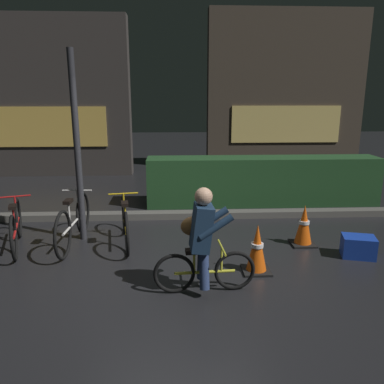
{
  "coord_description": "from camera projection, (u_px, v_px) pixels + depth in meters",
  "views": [
    {
      "loc": [
        -0.05,
        -4.6,
        2.2
      ],
      "look_at": [
        0.2,
        0.6,
        0.9
      ],
      "focal_mm": 35.58,
      "sensor_mm": 36.0,
      "label": 1
    }
  ],
  "objects": [
    {
      "name": "parked_bike_left_mid",
      "position": [
        16.0,
        226.0,
        5.65
      ],
      "size": [
        0.57,
        1.55,
        0.74
      ],
      "rotation": [
        0.0,
        0.0,
        1.88
      ],
      "color": "black",
      "rests_on": "ground"
    },
    {
      "name": "cyclist",
      "position": [
        202.0,
        240.0,
        4.31
      ],
      "size": [
        1.19,
        0.5,
        1.25
      ],
      "rotation": [
        0.0,
        0.0,
        0.06
      ],
      "color": "black",
      "rests_on": "ground"
    },
    {
      "name": "traffic_cone_far",
      "position": [
        304.0,
        226.0,
        5.78
      ],
      "size": [
        0.36,
        0.36,
        0.63
      ],
      "color": "black",
      "rests_on": "ground"
    },
    {
      "name": "street_post",
      "position": [
        77.0,
        149.0,
        5.74
      ],
      "size": [
        0.1,
        0.1,
        2.89
      ],
      "primitive_type": "cylinder",
      "color": "#2D2D33",
      "rests_on": "ground"
    },
    {
      "name": "ground_plane",
      "position": [
        179.0,
        270.0,
        5.0
      ],
      "size": [
        40.0,
        40.0,
        0.0
      ],
      "primitive_type": "plane",
      "color": "black"
    },
    {
      "name": "storefront_left",
      "position": [
        52.0,
        98.0,
        10.61
      ],
      "size": [
        4.34,
        0.54,
        4.37
      ],
      "color": "#383330",
      "rests_on": "ground"
    },
    {
      "name": "blue_crate",
      "position": [
        358.0,
        247.0,
        5.37
      ],
      "size": [
        0.51,
        0.42,
        0.3
      ],
      "primitive_type": "cube",
      "rotation": [
        0.0,
        0.0,
        -0.26
      ],
      "color": "#193DB7",
      "rests_on": "ground"
    },
    {
      "name": "storefront_right",
      "position": [
        285.0,
        92.0,
        11.56
      ],
      "size": [
        4.73,
        0.54,
        4.7
      ],
      "color": "#42382D",
      "rests_on": "ground"
    },
    {
      "name": "hedge_row",
      "position": [
        262.0,
        181.0,
        7.97
      ],
      "size": [
        4.8,
        0.7,
        0.99
      ],
      "primitive_type": "cube",
      "color": "#214723",
      "rests_on": "ground"
    },
    {
      "name": "traffic_cone_near",
      "position": [
        257.0,
        249.0,
        4.87
      ],
      "size": [
        0.36,
        0.36,
        0.64
      ],
      "color": "black",
      "rests_on": "ground"
    },
    {
      "name": "parked_bike_center_right",
      "position": [
        125.0,
        222.0,
        5.82
      ],
      "size": [
        0.46,
        1.59,
        0.74
      ],
      "rotation": [
        0.0,
        0.0,
        1.74
      ],
      "color": "black",
      "rests_on": "ground"
    },
    {
      "name": "parked_bike_center_left",
      "position": [
        74.0,
        222.0,
        5.77
      ],
      "size": [
        0.46,
        1.74,
        0.8
      ],
      "rotation": [
        0.0,
        0.0,
        1.53
      ],
      "color": "black",
      "rests_on": "ground"
    },
    {
      "name": "sidewalk_curb",
      "position": [
        177.0,
        215.0,
        7.12
      ],
      "size": [
        12.0,
        0.24,
        0.12
      ],
      "primitive_type": "cube",
      "color": "#56544F",
      "rests_on": "ground"
    }
  ]
}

